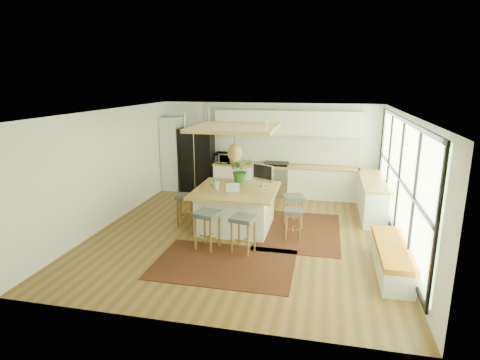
% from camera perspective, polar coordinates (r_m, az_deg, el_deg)
% --- Properties ---
extents(floor, '(7.00, 7.00, 0.00)m').
position_cam_1_polar(floor, '(8.94, 0.56, -7.70)').
color(floor, brown).
rests_on(floor, ground).
extents(ceiling, '(7.00, 7.00, 0.00)m').
position_cam_1_polar(ceiling, '(8.32, 0.61, 9.83)').
color(ceiling, white).
rests_on(ceiling, ground).
extents(wall_back, '(6.50, 0.00, 6.50)m').
position_cam_1_polar(wall_back, '(11.91, 4.07, 4.58)').
color(wall_back, white).
rests_on(wall_back, ground).
extents(wall_front, '(6.50, 0.00, 6.50)m').
position_cam_1_polar(wall_front, '(5.31, -7.31, -7.88)').
color(wall_front, white).
rests_on(wall_front, ground).
extents(wall_left, '(0.00, 7.00, 7.00)m').
position_cam_1_polar(wall_left, '(9.71, -18.53, 1.68)').
color(wall_left, white).
rests_on(wall_left, ground).
extents(wall_right, '(0.00, 7.00, 7.00)m').
position_cam_1_polar(wall_right, '(8.50, 22.57, -0.41)').
color(wall_right, white).
rests_on(wall_right, ground).
extents(window_wall, '(0.10, 6.20, 2.60)m').
position_cam_1_polar(window_wall, '(8.48, 22.40, -0.07)').
color(window_wall, black).
rests_on(window_wall, wall_right).
extents(pantry, '(0.55, 0.60, 2.25)m').
position_cam_1_polar(pantry, '(12.41, -9.79, 3.75)').
color(pantry, white).
rests_on(pantry, floor).
extents(back_counter_base, '(4.20, 0.60, 0.88)m').
position_cam_1_polar(back_counter_base, '(11.72, 6.43, -0.18)').
color(back_counter_base, white).
rests_on(back_counter_base, floor).
extents(back_counter_top, '(4.24, 0.64, 0.05)m').
position_cam_1_polar(back_counter_top, '(11.61, 6.49, 2.02)').
color(back_counter_top, '#B08A3E').
rests_on(back_counter_top, back_counter_base).
extents(backsplash, '(4.20, 0.02, 0.80)m').
position_cam_1_polar(backsplash, '(11.82, 6.71, 4.45)').
color(backsplash, white).
rests_on(backsplash, wall_back).
extents(upper_cabinets, '(4.20, 0.34, 0.70)m').
position_cam_1_polar(upper_cabinets, '(11.55, 6.74, 8.23)').
color(upper_cabinets, white).
rests_on(upper_cabinets, wall_back).
extents(range, '(0.76, 0.62, 1.00)m').
position_cam_1_polar(range, '(11.73, 5.22, 0.17)').
color(range, '#A5A5AA').
rests_on(range, floor).
extents(right_counter_base, '(0.60, 2.50, 0.88)m').
position_cam_1_polar(right_counter_base, '(10.59, 18.63, -2.41)').
color(right_counter_base, white).
rests_on(right_counter_base, floor).
extents(right_counter_top, '(0.64, 2.54, 0.05)m').
position_cam_1_polar(right_counter_top, '(10.48, 18.82, -0.00)').
color(right_counter_top, '#B08A3E').
rests_on(right_counter_top, right_counter_base).
extents(window_bench, '(0.52, 2.00, 0.50)m').
position_cam_1_polar(window_bench, '(7.67, 21.04, -10.50)').
color(window_bench, white).
rests_on(window_bench, floor).
extents(ceiling_panel, '(1.86, 1.86, 0.80)m').
position_cam_1_polar(ceiling_panel, '(8.84, -0.78, 5.86)').
color(ceiling_panel, '#B08A3E').
rests_on(ceiling_panel, ceiling).
extents(rug_near, '(2.60, 1.80, 0.01)m').
position_cam_1_polar(rug_near, '(7.53, -2.33, -12.04)').
color(rug_near, black).
rests_on(rug_near, floor).
extents(rug_right, '(1.80, 2.60, 0.01)m').
position_cam_1_polar(rug_right, '(9.15, 8.59, -7.29)').
color(rug_right, black).
rests_on(rug_right, floor).
extents(fridge, '(1.01, 0.81, 1.95)m').
position_cam_1_polar(fridge, '(12.19, -6.11, 2.73)').
color(fridge, black).
rests_on(fridge, floor).
extents(island, '(1.85, 1.85, 0.93)m').
position_cam_1_polar(island, '(9.12, -0.56, -4.12)').
color(island, '#B08A3E').
rests_on(island, floor).
extents(stool_near_left, '(0.57, 0.57, 0.79)m').
position_cam_1_polar(stool_near_left, '(8.07, -4.74, -7.51)').
color(stool_near_left, '#424649').
rests_on(stool_near_left, floor).
extents(stool_near_right, '(0.54, 0.54, 0.76)m').
position_cam_1_polar(stool_near_right, '(7.86, 0.48, -8.08)').
color(stool_near_right, '#424649').
rests_on(stool_near_right, floor).
extents(stool_right_front, '(0.42, 0.42, 0.66)m').
position_cam_1_polar(stool_right_front, '(8.61, 7.71, -6.18)').
color(stool_right_front, '#424649').
rests_on(stool_right_front, floor).
extents(stool_right_back, '(0.54, 0.54, 0.76)m').
position_cam_1_polar(stool_right_back, '(9.30, 7.72, -4.61)').
color(stool_right_back, '#424649').
rests_on(stool_right_back, floor).
extents(stool_left_side, '(0.48, 0.48, 0.71)m').
position_cam_1_polar(stool_left_side, '(9.52, -7.83, -4.16)').
color(stool_left_side, '#424649').
rests_on(stool_left_side, floor).
extents(laptop, '(0.37, 0.38, 0.22)m').
position_cam_1_polar(laptop, '(8.62, -1.02, -1.15)').
color(laptop, '#A5A5AA').
rests_on(laptop, island).
extents(monitor, '(0.61, 0.46, 0.54)m').
position_cam_1_polar(monitor, '(9.14, 3.33, 0.62)').
color(monitor, '#A5A5AA').
rests_on(monitor, island).
extents(microwave, '(0.59, 0.36, 0.38)m').
position_cam_1_polar(microwave, '(11.85, -2.20, 3.40)').
color(microwave, '#A5A5AA').
rests_on(microwave, back_counter_top).
extents(island_plant, '(0.79, 0.80, 0.46)m').
position_cam_1_polar(island_plant, '(9.56, 0.05, 1.07)').
color(island_plant, '#1E4C19').
rests_on(island_plant, island).
extents(island_bowl, '(0.23, 0.23, 0.05)m').
position_cam_1_polar(island_bowl, '(9.39, -3.54, -0.51)').
color(island_bowl, white).
rests_on(island_bowl, island).
extents(island_bottle_0, '(0.07, 0.07, 0.19)m').
position_cam_1_polar(island_bottle_0, '(9.19, -3.77, -0.37)').
color(island_bottle_0, teal).
rests_on(island_bottle_0, island).
extents(island_bottle_1, '(0.07, 0.07, 0.19)m').
position_cam_1_polar(island_bottle_1, '(8.92, -3.29, -0.82)').
color(island_bottle_1, silver).
rests_on(island_bottle_1, island).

